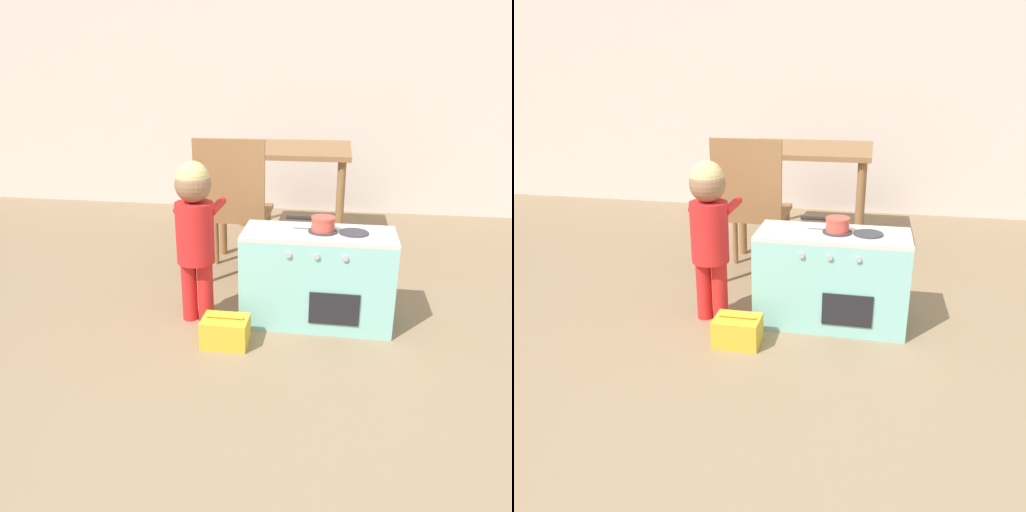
{
  "view_description": "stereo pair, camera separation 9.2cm",
  "coord_description": "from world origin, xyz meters",
  "views": [
    {
      "loc": [
        0.07,
        -1.4,
        1.24
      ],
      "look_at": [
        -0.31,
        0.94,
        0.37
      ],
      "focal_mm": 35.0,
      "sensor_mm": 36.0,
      "label": 1
    },
    {
      "loc": [
        0.17,
        -1.38,
        1.24
      ],
      "look_at": [
        -0.31,
        0.94,
        0.37
      ],
      "focal_mm": 35.0,
      "sensor_mm": 36.0,
      "label": 2
    }
  ],
  "objects": [
    {
      "name": "toy_pot",
      "position": [
        0.01,
        1.0,
        0.54
      ],
      "size": [
        0.24,
        0.12,
        0.07
      ],
      "color": "#E04C3D",
      "rests_on": "play_kitchen"
    },
    {
      "name": "dining_chair_near",
      "position": [
        -0.54,
        1.49,
        0.48
      ],
      "size": [
        0.42,
        0.42,
        0.9
      ],
      "color": "olive",
      "rests_on": "ground_plane"
    },
    {
      "name": "child_figure",
      "position": [
        -0.62,
        0.92,
        0.54
      ],
      "size": [
        0.22,
        0.34,
        0.85
      ],
      "color": "red",
      "rests_on": "ground_plane"
    },
    {
      "name": "wall_back",
      "position": [
        0.0,
        3.33,
        1.3
      ],
      "size": [
        10.0,
        0.06,
        2.6
      ],
      "color": "beige",
      "rests_on": "ground_plane"
    },
    {
      "name": "ground_plane",
      "position": [
        0.0,
        0.0,
        0.0
      ],
      "size": [
        16.0,
        16.0,
        0.0
      ],
      "primitive_type": "plane",
      "color": "#8E7556"
    },
    {
      "name": "play_kitchen",
      "position": [
        0.0,
        1.0,
        0.25
      ],
      "size": [
        0.77,
        0.34,
        0.5
      ],
      "color": "#8CD1CC",
      "rests_on": "ground_plane"
    },
    {
      "name": "toy_basket",
      "position": [
        -0.42,
        0.68,
        0.07
      ],
      "size": [
        0.22,
        0.16,
        0.16
      ],
      "color": "gold",
      "rests_on": "ground_plane"
    },
    {
      "name": "dining_table",
      "position": [
        -0.31,
        2.32,
        0.63
      ],
      "size": [
        0.94,
        0.86,
        0.73
      ],
      "color": "olive",
      "rests_on": "ground_plane"
    }
  ]
}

